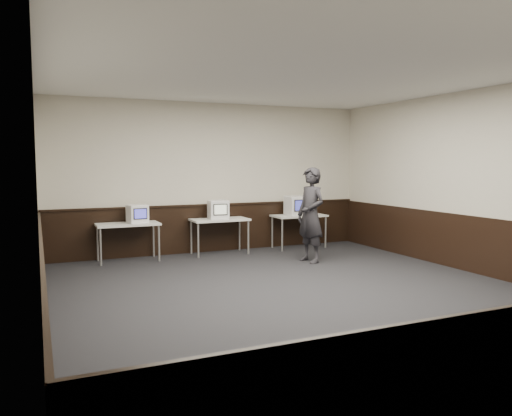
# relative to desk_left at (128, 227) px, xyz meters

# --- Properties ---
(floor) EXTENTS (8.00, 8.00, 0.00)m
(floor) POSITION_rel_desk_left_xyz_m (1.90, -3.60, -0.68)
(floor) COLOR black
(floor) RESTS_ON ground
(ceiling) EXTENTS (8.00, 8.00, 0.00)m
(ceiling) POSITION_rel_desk_left_xyz_m (1.90, -3.60, 2.52)
(ceiling) COLOR white
(ceiling) RESTS_ON back_wall
(back_wall) EXTENTS (7.00, 0.00, 7.00)m
(back_wall) POSITION_rel_desk_left_xyz_m (1.90, 0.40, 0.92)
(back_wall) COLOR beige
(back_wall) RESTS_ON ground
(left_wall) EXTENTS (0.00, 8.00, 8.00)m
(left_wall) POSITION_rel_desk_left_xyz_m (-1.60, -3.60, 0.92)
(left_wall) COLOR beige
(left_wall) RESTS_ON ground
(right_wall) EXTENTS (0.00, 8.00, 8.00)m
(right_wall) POSITION_rel_desk_left_xyz_m (5.40, -3.60, 0.92)
(right_wall) COLOR beige
(right_wall) RESTS_ON ground
(wainscot_back) EXTENTS (6.98, 0.04, 1.00)m
(wainscot_back) POSITION_rel_desk_left_xyz_m (1.90, 0.38, -0.18)
(wainscot_back) COLOR black
(wainscot_back) RESTS_ON back_wall
(wainscot_left) EXTENTS (0.04, 7.98, 1.00)m
(wainscot_left) POSITION_rel_desk_left_xyz_m (-1.58, -3.60, -0.18)
(wainscot_left) COLOR black
(wainscot_left) RESTS_ON left_wall
(wainscot_right) EXTENTS (0.04, 7.98, 1.00)m
(wainscot_right) POSITION_rel_desk_left_xyz_m (5.38, -3.60, -0.18)
(wainscot_right) COLOR black
(wainscot_right) RESTS_ON right_wall
(wainscot_rail) EXTENTS (6.98, 0.06, 0.04)m
(wainscot_rail) POSITION_rel_desk_left_xyz_m (1.90, 0.36, 0.34)
(wainscot_rail) COLOR black
(wainscot_rail) RESTS_ON wainscot_back
(desk_left) EXTENTS (1.20, 0.60, 0.75)m
(desk_left) POSITION_rel_desk_left_xyz_m (0.00, 0.00, 0.00)
(desk_left) COLOR silver
(desk_left) RESTS_ON ground
(desk_center) EXTENTS (1.20, 0.60, 0.75)m
(desk_center) POSITION_rel_desk_left_xyz_m (1.90, 0.00, 0.00)
(desk_center) COLOR silver
(desk_center) RESTS_ON ground
(desk_right) EXTENTS (1.20, 0.60, 0.75)m
(desk_right) POSITION_rel_desk_left_xyz_m (3.80, 0.00, 0.00)
(desk_right) COLOR silver
(desk_right) RESTS_ON ground
(emac_left) EXTENTS (0.40, 0.42, 0.36)m
(emac_left) POSITION_rel_desk_left_xyz_m (0.19, -0.02, 0.25)
(emac_left) COLOR white
(emac_left) RESTS_ON desk_left
(emac_center) EXTENTS (0.44, 0.46, 0.39)m
(emac_center) POSITION_rel_desk_left_xyz_m (1.87, -0.01, 0.27)
(emac_center) COLOR white
(emac_center) RESTS_ON desk_center
(emac_right) EXTENTS (0.45, 0.48, 0.43)m
(emac_right) POSITION_rel_desk_left_xyz_m (3.71, -0.04, 0.29)
(emac_right) COLOR white
(emac_right) RESTS_ON desk_right
(person) EXTENTS (0.56, 0.74, 1.84)m
(person) POSITION_rel_desk_left_xyz_m (3.23, -1.50, 0.24)
(person) COLOR black
(person) RESTS_ON ground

